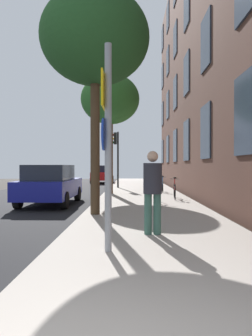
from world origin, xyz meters
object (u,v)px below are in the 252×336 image
at_px(tree_far, 110,100).
at_px(pedestrian_0, 153,187).
at_px(tree_near, 95,39).
at_px(car_0, 51,184).
at_px(sign_post, 107,137).
at_px(bicycle_1, 175,190).
at_px(bicycle_2, 163,186).
at_px(car_1, 102,174).
at_px(traffic_light, 116,149).
at_px(bicycle_0, 158,195).

distance_m(tree_far, pedestrian_0, 10.54).
relative_size(tree_near, car_0, 1.61).
bearing_deg(sign_post, pedestrian_0, 56.39).
bearing_deg(car_0, bicycle_1, 14.02).
height_order(bicycle_2, car_1, car_1).
height_order(tree_far, bicycle_1, tree_far).
relative_size(sign_post, car_0, 0.85).
distance_m(tree_near, car_0, 5.99).
bearing_deg(traffic_light, tree_near, -90.47).
bearing_deg(pedestrian_0, tree_near, 119.66).
relative_size(sign_post, car_1, 0.82).
distance_m(bicycle_0, car_1, 16.89).
height_order(bicycle_0, bicycle_2, bicycle_2).
distance_m(traffic_light, bicycle_0, 9.50).
height_order(bicycle_0, car_1, car_1).
xyz_separation_m(tree_far, car_1, (-1.57, 12.04, -4.25)).
xyz_separation_m(bicycle_0, pedestrian_0, (-0.59, -5.22, 0.66)).
xyz_separation_m(car_0, car_1, (0.62, 15.80, -0.00)).
relative_size(sign_post, traffic_light, 0.94).
height_order(tree_near, car_1, tree_near).
height_order(sign_post, car_0, sign_post).
bearing_deg(tree_near, bicycle_0, 48.96).
bearing_deg(tree_near, car_0, 125.06).
bearing_deg(bicycle_0, traffic_light, 102.88).
bearing_deg(pedestrian_0, bicycle_1, 78.34).
distance_m(bicycle_1, car_0, 5.43).
height_order(tree_far, pedestrian_0, tree_far).
height_order(tree_far, bicycle_2, tree_far).
bearing_deg(traffic_light, sign_post, -87.81).
relative_size(bicycle_0, car_0, 0.39).
relative_size(sign_post, pedestrian_0, 1.99).
bearing_deg(sign_post, car_0, 111.84).
bearing_deg(bicycle_1, bicycle_2, 93.03).
xyz_separation_m(bicycle_1, car_0, (-5.25, -1.31, 0.34)).
distance_m(bicycle_1, pedestrian_0, 7.38).
distance_m(tree_near, bicycle_2, 9.81).
bearing_deg(pedestrian_0, bicycle_2, 83.08).
xyz_separation_m(bicycle_1, bicycle_2, (-0.19, 3.51, -0.02)).
bearing_deg(tree_near, sign_post, -80.43).
xyz_separation_m(sign_post, car_1, (-2.27, 23.01, -1.24)).
distance_m(tree_far, car_0, 6.08).
distance_m(bicycle_2, car_1, 11.85).
distance_m(tree_near, bicycle_0, 5.95).
height_order(sign_post, bicycle_1, sign_post).
bearing_deg(bicycle_1, bicycle_0, -114.46).
xyz_separation_m(sign_post, tree_near, (-0.69, 4.07, 3.36)).
height_order(bicycle_0, car_0, car_0).
xyz_separation_m(bicycle_0, bicycle_1, (0.90, 1.98, 0.02)).
bearing_deg(bicycle_2, bicycle_0, -97.41).
height_order(sign_post, pedestrian_0, sign_post).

